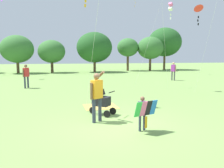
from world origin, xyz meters
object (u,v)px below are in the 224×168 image
object	(u,v)px
person_red_shirt	(173,70)
person_sitting_far	(26,74)
picnic_blanket	(101,107)
stroller	(101,100)
kite_blue_high	(170,8)
person_adult_flyer	(97,93)
child_with_butterfly_kite	(143,110)
kite_orange_delta	(199,10)

from	to	relation	value
person_red_shirt	person_sitting_far	size ratio (longest dim) A/B	1.01
picnic_blanket	stroller	bearing A→B (deg)	-98.12
kite_blue_high	picnic_blanket	xyz separation A→B (m)	(-5.24, -3.89, -5.44)
person_adult_flyer	child_with_butterfly_kite	bearing A→B (deg)	-44.90
kite_blue_high	person_sitting_far	size ratio (longest dim) A/B	3.36
child_with_butterfly_kite	person_red_shirt	size ratio (longest dim) A/B	0.63
kite_orange_delta	person_red_shirt	distance (m)	8.10
kite_blue_high	person_red_shirt	world-z (taller)	kite_blue_high
kite_blue_high	child_with_butterfly_kite	bearing A→B (deg)	-120.77
kite_orange_delta	person_red_shirt	size ratio (longest dim) A/B	3.14
kite_orange_delta	person_sitting_far	xyz separation A→B (m)	(-10.98, 4.12, -4.17)
kite_blue_high	person_red_shirt	distance (m)	7.90
person_adult_flyer	kite_blue_high	bearing A→B (deg)	47.38
child_with_butterfly_kite	person_red_shirt	bearing A→B (deg)	59.60
person_red_shirt	person_adult_flyer	bearing A→B (deg)	-127.08
stroller	person_red_shirt	distance (m)	14.02
picnic_blanket	person_sitting_far	bearing A→B (deg)	121.91
stroller	person_sitting_far	distance (m)	9.38
child_with_butterfly_kite	person_red_shirt	xyz separation A→B (m)	(7.73, 13.17, 0.36)
kite_blue_high	person_red_shirt	size ratio (longest dim) A/B	3.32
kite_orange_delta	kite_blue_high	distance (m)	1.74
child_with_butterfly_kite	stroller	size ratio (longest dim) A/B	1.06
stroller	child_with_butterfly_kite	bearing A→B (deg)	-65.93
stroller	kite_orange_delta	size ratio (longest dim) A/B	0.19
child_with_butterfly_kite	kite_orange_delta	size ratio (longest dim) A/B	0.20
kite_orange_delta	person_sitting_far	world-z (taller)	kite_orange_delta
stroller	person_red_shirt	xyz separation A→B (m)	(8.70, 10.98, 0.42)
child_with_butterfly_kite	kite_blue_high	bearing A→B (deg)	59.23
person_adult_flyer	stroller	distance (m)	1.06
person_sitting_far	person_adult_flyer	bearing A→B (deg)	-67.52
stroller	kite_orange_delta	bearing A→B (deg)	32.14
person_adult_flyer	kite_orange_delta	distance (m)	9.75
child_with_butterfly_kite	picnic_blanket	size ratio (longest dim) A/B	0.74
stroller	picnic_blanket	xyz separation A→B (m)	(0.20, 1.41, -0.60)
person_red_shirt	picnic_blanket	xyz separation A→B (m)	(-8.50, -9.57, -1.02)
stroller	person_red_shirt	size ratio (longest dim) A/B	0.60
stroller	picnic_blanket	bearing A→B (deg)	81.88
child_with_butterfly_kite	kite_blue_high	size ratio (longest dim) A/B	0.19
kite_blue_high	person_sitting_far	bearing A→B (deg)	162.10
person_adult_flyer	person_red_shirt	xyz separation A→B (m)	(9.00, 11.90, -0.02)
person_adult_flyer	person_red_shirt	world-z (taller)	person_adult_flyer
kite_orange_delta	kite_blue_high	xyz separation A→B (m)	(-1.39, 1.02, 0.26)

